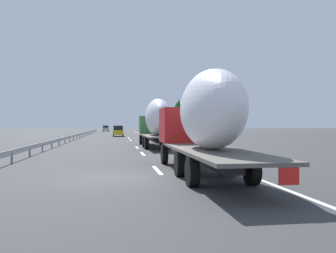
# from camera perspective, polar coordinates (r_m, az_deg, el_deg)

# --- Properties ---
(ground_plane) EXTENTS (260.00, 260.00, 0.00)m
(ground_plane) POSITION_cam_1_polar(r_m,az_deg,el_deg) (54.48, -8.36, -1.96)
(ground_plane) COLOR #38383A
(lane_stripe_0) EXTENTS (3.20, 0.20, 0.01)m
(lane_stripe_0) POSITION_cam_1_polar(r_m,az_deg,el_deg) (16.70, -1.78, -7.18)
(lane_stripe_0) COLOR white
(lane_stripe_0) RESTS_ON ground_plane
(lane_stripe_1) EXTENTS (3.20, 0.20, 0.01)m
(lane_stripe_1) POSITION_cam_1_polar(r_m,az_deg,el_deg) (25.97, -4.21, -4.48)
(lane_stripe_1) COLOR white
(lane_stripe_1) RESTS_ON ground_plane
(lane_stripe_2) EXTENTS (3.20, 0.20, 0.01)m
(lane_stripe_2) POSITION_cam_1_polar(r_m,az_deg,el_deg) (32.98, -5.13, -3.46)
(lane_stripe_2) COLOR white
(lane_stripe_2) RESTS_ON ground_plane
(lane_stripe_3) EXTENTS (3.20, 0.20, 0.01)m
(lane_stripe_3) POSITION_cam_1_polar(r_m,az_deg,el_deg) (47.98, -6.18, -2.26)
(lane_stripe_3) COLOR white
(lane_stripe_3) RESTS_ON ground_plane
(lane_stripe_4) EXTENTS (3.20, 0.20, 0.01)m
(lane_stripe_4) POSITION_cam_1_polar(r_m,az_deg,el_deg) (54.59, -6.47, -1.95)
(lane_stripe_4) COLOR white
(lane_stripe_4) RESTS_ON ground_plane
(lane_stripe_5) EXTENTS (3.20, 0.20, 0.01)m
(lane_stripe_5) POSITION_cam_1_polar(r_m,az_deg,el_deg) (56.92, -6.55, -1.85)
(lane_stripe_5) COLOR white
(lane_stripe_5) RESTS_ON ground_plane
(edge_line_right) EXTENTS (110.00, 0.20, 0.01)m
(edge_line_right) POSITION_cam_1_polar(r_m,az_deg,el_deg) (59.75, -3.08, -1.75)
(edge_line_right) COLOR white
(edge_line_right) RESTS_ON ground_plane
(truck_lead) EXTENTS (13.39, 2.55, 4.51)m
(truck_lead) POSITION_cam_1_polar(r_m,az_deg,el_deg) (32.78, -1.96, 0.95)
(truck_lead) COLOR #387038
(truck_lead) RESTS_ON ground_plane
(truck_trailing) EXTENTS (13.11, 2.55, 4.37)m
(truck_trailing) POSITION_cam_1_polar(r_m,az_deg,el_deg) (15.11, 5.82, 1.30)
(truck_trailing) COLOR #B21919
(truck_trailing) RESTS_ON ground_plane
(car_silver_hatch) EXTENTS (4.67, 1.87, 1.84)m
(car_silver_hatch) POSITION_cam_1_polar(r_m,az_deg,el_deg) (109.33, -10.21, -0.31)
(car_silver_hatch) COLOR #ADB2B7
(car_silver_hatch) RESTS_ON ground_plane
(car_yellow_coupe) EXTENTS (4.72, 1.91, 1.98)m
(car_yellow_coupe) POSITION_cam_1_polar(r_m,az_deg,el_deg) (63.81, -8.22, -0.74)
(car_yellow_coupe) COLOR gold
(car_yellow_coupe) RESTS_ON ground_plane
(road_sign) EXTENTS (0.10, 0.90, 2.92)m
(road_sign) POSITION_cam_1_polar(r_m,az_deg,el_deg) (59.15, -1.86, 0.19)
(road_sign) COLOR gray
(road_sign) RESTS_ON ground_plane
(tree_0) EXTENTS (3.70, 3.70, 7.36)m
(tree_0) POSITION_cam_1_polar(r_m,az_deg,el_deg) (70.32, 1.78, 2.15)
(tree_0) COLOR #472D19
(tree_0) RESTS_ON ground_plane
(tree_1) EXTENTS (3.87, 3.87, 6.26)m
(tree_1) POSITION_cam_1_polar(r_m,az_deg,el_deg) (103.31, -1.35, 1.30)
(tree_1) COLOR #472D19
(tree_1) RESTS_ON ground_plane
(tree_2) EXTENTS (2.88, 2.88, 6.84)m
(tree_2) POSITION_cam_1_polar(r_m,az_deg,el_deg) (79.62, -0.67, 1.71)
(tree_2) COLOR #472D19
(tree_2) RESTS_ON ground_plane
(tree_3) EXTENTS (3.23, 3.23, 6.22)m
(tree_3) POSITION_cam_1_polar(r_m,az_deg,el_deg) (62.06, 1.39, 1.78)
(tree_3) COLOR #472D19
(tree_3) RESTS_ON ground_plane
(tree_4) EXTENTS (3.15, 3.15, 5.50)m
(tree_4) POSITION_cam_1_polar(r_m,az_deg,el_deg) (77.59, 0.18, 1.41)
(tree_4) COLOR #472D19
(tree_4) RESTS_ON ground_plane
(tree_5) EXTENTS (2.48, 2.48, 6.67)m
(tree_5) POSITION_cam_1_polar(r_m,az_deg,el_deg) (57.98, 4.46, 2.40)
(tree_5) COLOR #472D19
(tree_5) RESTS_ON ground_plane
(guardrail_median) EXTENTS (94.00, 0.10, 0.76)m
(guardrail_median) POSITION_cam_1_polar(r_m,az_deg,el_deg) (57.76, -14.33, -1.26)
(guardrail_median) COLOR #9EA0A5
(guardrail_median) RESTS_ON ground_plane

